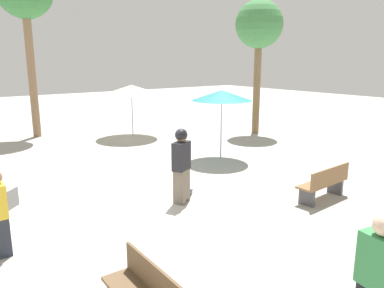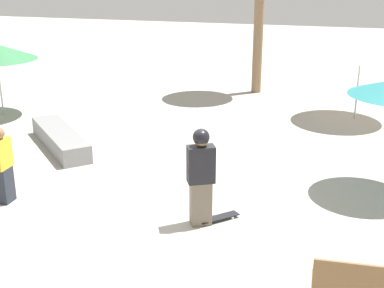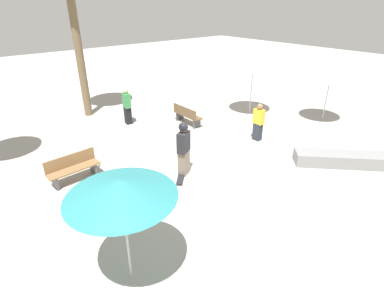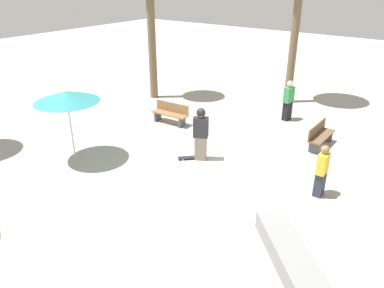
% 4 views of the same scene
% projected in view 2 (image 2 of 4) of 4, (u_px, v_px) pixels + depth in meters
% --- Properties ---
extents(ground_plane, '(60.00, 60.00, 0.00)m').
position_uv_depth(ground_plane, '(163.00, 199.00, 10.75)').
color(ground_plane, '#ADA8A0').
extents(skater_main, '(0.45, 0.55, 1.81)m').
position_uv_depth(skater_main, '(201.00, 174.00, 9.43)').
color(skater_main, '#726656').
rests_on(skater_main, ground_plane).
extents(skateboard, '(0.71, 0.71, 0.07)m').
position_uv_depth(skateboard, '(219.00, 217.00, 9.84)').
color(skateboard, black).
rests_on(skateboard, ground_plane).
extents(concrete_ledge, '(2.68, 2.64, 0.45)m').
position_uv_depth(concrete_ledge, '(60.00, 139.00, 13.59)').
color(concrete_ledge, gray).
rests_on(concrete_ledge, ground_plane).
extents(bench_far, '(0.52, 1.62, 0.85)m').
position_uv_depth(bench_far, '(373.00, 288.00, 7.11)').
color(bench_far, '#47474C').
rests_on(bench_far, ground_plane).
extents(shade_umbrella_cream, '(2.63, 2.63, 2.29)m').
position_uv_depth(shade_umbrella_cream, '(361.00, 50.00, 15.36)').
color(shade_umbrella_cream, '#B7B7BC').
rests_on(shade_umbrella_cream, ground_plane).
extents(bystander_far, '(0.42, 0.23, 1.54)m').
position_uv_depth(bystander_far, '(2.00, 165.00, 10.37)').
color(bystander_far, '#282D38').
rests_on(bystander_far, ground_plane).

